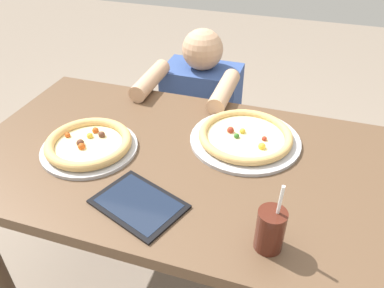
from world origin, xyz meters
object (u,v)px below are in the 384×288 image
at_px(pizza_near, 89,144).
at_px(drink_cup_colored, 270,230).
at_px(diner_seated, 201,128).
at_px(pizza_far, 245,137).
at_px(tablet, 139,204).

bearing_deg(pizza_near, drink_cup_colored, -19.29).
xyz_separation_m(drink_cup_colored, diner_seated, (-0.44, 0.91, -0.37)).
height_order(pizza_far, tablet, pizza_far).
distance_m(drink_cup_colored, tablet, 0.37).
distance_m(pizza_far, drink_cup_colored, 0.45).
bearing_deg(pizza_far, diner_seated, 121.61).
xyz_separation_m(pizza_near, diner_seated, (0.18, 0.69, -0.33)).
relative_size(pizza_near, tablet, 1.11).
height_order(drink_cup_colored, diner_seated, drink_cup_colored).
height_order(pizza_near, drink_cup_colored, drink_cup_colored).
distance_m(pizza_far, diner_seated, 0.66).
bearing_deg(diner_seated, pizza_far, -58.39).
bearing_deg(pizza_near, pizza_far, 22.94).
bearing_deg(drink_cup_colored, pizza_near, 160.71).
bearing_deg(tablet, pizza_near, 144.53).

